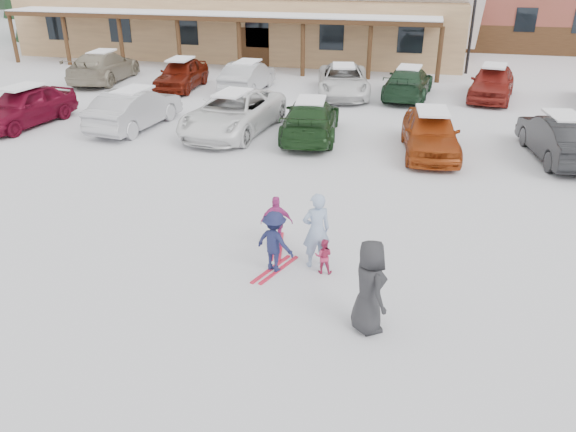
% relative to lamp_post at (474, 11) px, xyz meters
% --- Properties ---
extents(ground, '(160.00, 160.00, 0.00)m').
position_rel_lamp_post_xyz_m(ground, '(-5.20, -23.61, -3.30)').
color(ground, white).
rests_on(ground, ground).
extents(lamp_post, '(0.50, 0.25, 5.81)m').
position_rel_lamp_post_xyz_m(lamp_post, '(0.00, 0.00, 0.00)').
color(lamp_post, black).
rests_on(lamp_post, ground).
extents(adult_skier, '(0.74, 0.66, 1.71)m').
position_rel_lamp_post_xyz_m(adult_skier, '(-4.21, -22.86, -2.45)').
color(adult_skier, '#93AACE').
rests_on(adult_skier, ground).
extents(toddler_red, '(0.41, 0.33, 0.79)m').
position_rel_lamp_post_xyz_m(toddler_red, '(-4.00, -23.12, -2.91)').
color(toddler_red, '#B62C56').
rests_on(toddler_red, ground).
extents(child_navy, '(1.02, 0.79, 1.38)m').
position_rel_lamp_post_xyz_m(child_navy, '(-5.03, -23.28, -2.61)').
color(child_navy, '#191D45').
rests_on(child_navy, ground).
extents(skis_child_navy, '(0.68, 1.38, 0.03)m').
position_rel_lamp_post_xyz_m(skis_child_navy, '(-5.03, -23.28, -3.29)').
color(skis_child_navy, red).
rests_on(skis_child_navy, ground).
extents(child_magenta, '(0.79, 0.45, 1.27)m').
position_rel_lamp_post_xyz_m(child_magenta, '(-5.25, -22.24, -2.67)').
color(child_magenta, '#C0378C').
rests_on(child_magenta, ground).
extents(skis_child_magenta, '(0.47, 1.41, 0.03)m').
position_rel_lamp_post_xyz_m(skis_child_magenta, '(-5.25, -22.24, -3.29)').
color(skis_child_magenta, red).
rests_on(skis_child_magenta, ground).
extents(bystander_dark, '(0.94, 1.04, 1.79)m').
position_rel_lamp_post_xyz_m(bystander_dark, '(-2.88, -24.89, -2.41)').
color(bystander_dark, '#252528').
rests_on(bystander_dark, ground).
extents(parked_car_0, '(2.41, 4.66, 1.52)m').
position_rel_lamp_post_xyz_m(parked_car_0, '(-17.38, -14.73, -2.55)').
color(parked_car_0, maroon).
rests_on(parked_car_0, ground).
extents(parked_car_1, '(2.06, 4.69, 1.50)m').
position_rel_lamp_post_xyz_m(parked_car_1, '(-13.00, -14.08, -2.55)').
color(parked_car_1, '#A5A5A9').
rests_on(parked_car_1, ground).
extents(parked_car_2, '(3.12, 5.72, 1.52)m').
position_rel_lamp_post_xyz_m(parked_car_2, '(-9.11, -13.78, -2.54)').
color(parked_car_2, white).
rests_on(parked_car_2, ground).
extents(parked_car_3, '(2.43, 4.96, 1.39)m').
position_rel_lamp_post_xyz_m(parked_car_3, '(-6.16, -13.73, -2.61)').
color(parked_car_3, '#193718').
rests_on(parked_car_3, ground).
extents(parked_car_4, '(2.19, 4.53, 1.49)m').
position_rel_lamp_post_xyz_m(parked_car_4, '(-1.89, -14.59, -2.56)').
color(parked_car_4, '#9C3B12').
rests_on(parked_car_4, ground).
extents(parked_car_5, '(2.23, 4.65, 1.47)m').
position_rel_lamp_post_xyz_m(parked_car_5, '(2.24, -14.16, -2.57)').
color(parked_car_5, black).
rests_on(parked_car_5, ground).
extents(parked_car_7, '(2.64, 5.52, 1.55)m').
position_rel_lamp_post_xyz_m(parked_car_7, '(-18.62, -6.63, -2.53)').
color(parked_car_7, gray).
rests_on(parked_car_7, ground).
extents(parked_car_8, '(1.93, 4.37, 1.46)m').
position_rel_lamp_post_xyz_m(parked_car_8, '(-13.98, -7.30, -2.57)').
color(parked_car_8, '#5F1409').
rests_on(parked_car_8, ground).
extents(parked_car_9, '(1.68, 4.41, 1.44)m').
position_rel_lamp_post_xyz_m(parked_car_9, '(-10.61, -7.11, -2.59)').
color(parked_car_9, '#A2A3A7').
rests_on(parked_car_9, ground).
extents(parked_car_10, '(3.18, 5.40, 1.41)m').
position_rel_lamp_post_xyz_m(parked_car_10, '(-5.97, -6.86, -2.60)').
color(parked_car_10, white).
rests_on(parked_car_10, ground).
extents(parked_car_11, '(2.38, 4.97, 1.40)m').
position_rel_lamp_post_xyz_m(parked_car_11, '(-2.96, -6.56, -2.61)').
color(parked_car_11, '#1C3A24').
rests_on(parked_car_11, ground).
extents(parked_car_12, '(2.56, 4.78, 1.55)m').
position_rel_lamp_post_xyz_m(parked_car_12, '(0.80, -5.99, -2.53)').
color(parked_car_12, maroon).
rests_on(parked_car_12, ground).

